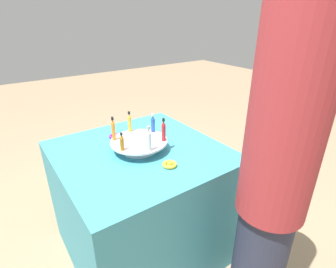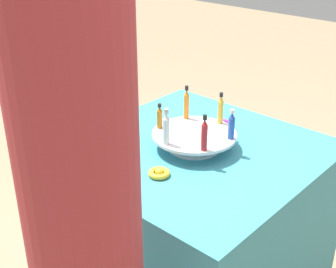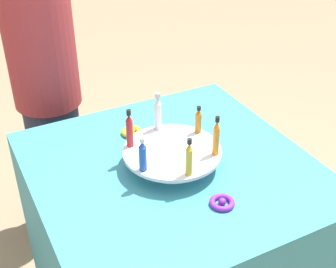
% 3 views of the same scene
% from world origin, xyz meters
% --- Properties ---
extents(ground_plane, '(12.00, 12.00, 0.00)m').
position_xyz_m(ground_plane, '(0.00, 0.00, 0.00)').
color(ground_plane, '#997F60').
extents(party_table, '(0.95, 0.95, 0.78)m').
position_xyz_m(party_table, '(0.00, 0.00, 0.39)').
color(party_table, teal).
rests_on(party_table, ground_plane).
extents(display_stand, '(0.34, 0.34, 0.07)m').
position_xyz_m(display_stand, '(0.00, 0.00, 0.82)').
color(display_stand, silver).
rests_on(display_stand, party_table).
extents(bottle_amber, '(0.02, 0.02, 0.11)m').
position_xyz_m(bottle_amber, '(-0.14, -0.06, 0.90)').
color(bottle_amber, '#AD6B19').
rests_on(bottle_amber, display_stand).
extents(bottle_clear, '(0.03, 0.03, 0.15)m').
position_xyz_m(bottle_clear, '(-0.02, -0.15, 0.91)').
color(bottle_clear, silver).
rests_on(bottle_clear, display_stand).
extents(bottle_red, '(0.02, 0.02, 0.14)m').
position_xyz_m(bottle_red, '(0.12, -0.09, 0.91)').
color(bottle_red, '#B21E23').
rests_on(bottle_red, display_stand).
extents(bottle_blue, '(0.03, 0.03, 0.12)m').
position_xyz_m(bottle_blue, '(0.14, 0.06, 0.90)').
color(bottle_blue, '#234CAD').
rests_on(bottle_blue, display_stand).
extents(bottle_gold, '(0.02, 0.02, 0.13)m').
position_xyz_m(bottle_gold, '(0.02, 0.15, 0.91)').
color(bottle_gold, gold).
rests_on(bottle_gold, display_stand).
extents(bottle_orange, '(0.02, 0.02, 0.15)m').
position_xyz_m(bottle_orange, '(-0.12, 0.09, 0.91)').
color(bottle_orange, orange).
rests_on(bottle_orange, display_stand).
extents(ribbon_bow_purple, '(0.08, 0.08, 0.03)m').
position_xyz_m(ribbon_bow_purple, '(-0.04, 0.25, 0.79)').
color(ribbon_bow_purple, purple).
rests_on(ribbon_bow_purple, party_table).
extents(ribbon_bow_gold, '(0.08, 0.08, 0.03)m').
position_xyz_m(ribbon_bow_gold, '(0.04, -0.25, 0.79)').
color(ribbon_bow_gold, gold).
rests_on(ribbon_bow_gold, party_table).
extents(person_figure, '(0.30, 0.30, 1.75)m').
position_xyz_m(person_figure, '(0.24, -0.74, 0.88)').
color(person_figure, '#282D42').
rests_on(person_figure, ground_plane).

